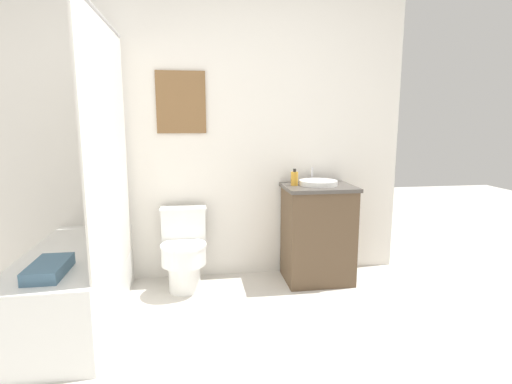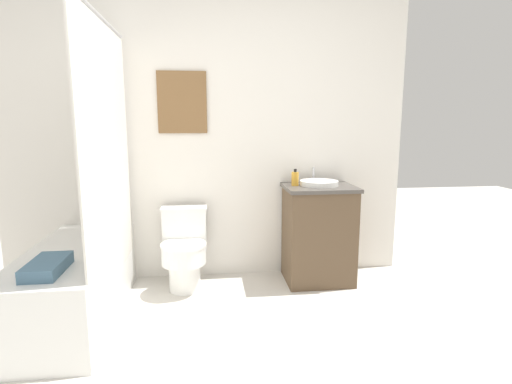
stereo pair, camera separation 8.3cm
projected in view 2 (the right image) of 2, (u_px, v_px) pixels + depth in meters
The scene contains 6 objects.
wall_back at pixel (207, 131), 3.33m from camera, with size 3.39×0.07×2.50m.
shower_area at pixel (77, 276), 2.70m from camera, with size 0.57×1.37×1.98m.
toilet at pixel (185, 249), 3.20m from camera, with size 0.37×0.48×0.64m.
vanity at pixel (319, 234), 3.33m from camera, with size 0.57×0.46×0.82m.
sink at pixel (319, 183), 3.27m from camera, with size 0.31×0.35×0.13m.
soap_bottle at pixel (296, 179), 3.25m from camera, with size 0.06×0.06×0.14m.
Camera 2 is at (-0.00, -1.55, 1.34)m, focal length 28.00 mm.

